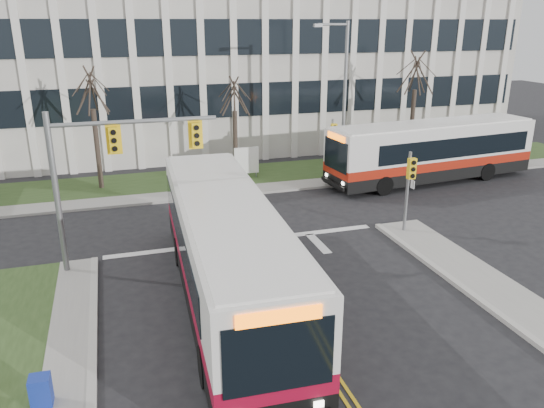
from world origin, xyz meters
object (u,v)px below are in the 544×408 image
Objects in this scene: streetlight at (342,93)px; newspaper_box_blue at (41,393)px; directory_sign at (246,161)px; bus_cross at (431,153)px; bus_main at (226,254)px.

streetlight is 9.68× the size of newspaper_box_blue.
directory_sign is (-5.53, 1.30, -4.02)m from streetlight.
bus_cross reaches higher than directory_sign.
bus_main is 1.03× the size of bus_cross.
streetlight is 23.39m from newspaper_box_blue.
bus_main reaches higher than directory_sign.
newspaper_box_blue is (-20.43, -14.69, -1.26)m from bus_cross.
directory_sign is at bearing 62.85° from newspaper_box_blue.
directory_sign is 0.15× the size of bus_main.
bus_main is at bearing -127.39° from streetlight.
streetlight reaches higher than bus_cross.
bus_cross is at bearing -18.45° from directory_sign.
streetlight is at bearing 55.14° from bus_main.
bus_cross is (14.86, 10.75, -0.05)m from bus_main.
bus_main is (-4.37, -14.25, 0.62)m from directory_sign.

